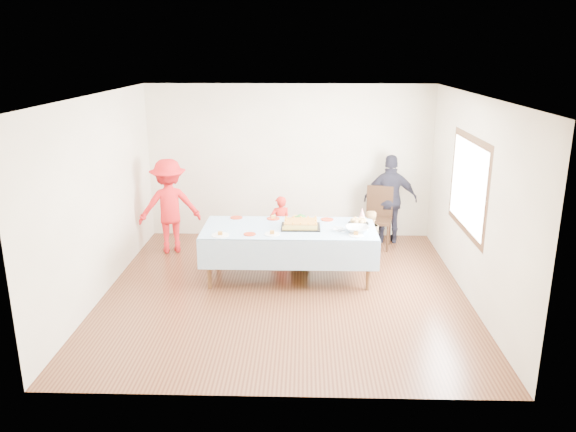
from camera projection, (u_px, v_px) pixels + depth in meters
The scene contains 22 objects.
ground at pixel (285, 291), 7.89m from camera, with size 5.00×5.00×0.00m, color #462214.
room_walls at pixel (289, 167), 7.38m from camera, with size 5.04×5.04×2.72m.
party_table at pixel (289, 231), 8.15m from camera, with size 2.50×1.10×0.78m.
birthday_cake at pixel (301, 224), 8.12m from camera, with size 0.56×0.43×0.10m.
rolls_tray at pixel (358, 221), 8.28m from camera, with size 0.31×0.31×0.09m.
punch_bowl at pixel (357, 229), 7.92m from camera, with size 0.33×0.33×0.08m, color silver.
party_hat at pixel (362, 214), 8.47m from camera, with size 0.11×0.11×0.19m, color white.
fork_pile at pixel (338, 229), 7.95m from camera, with size 0.24×0.18×0.07m, color white, non-canonical shape.
plate_red_far_a at pixel (236, 218), 8.59m from camera, with size 0.19×0.19×0.01m, color #B8260D.
plate_red_far_b at pixel (273, 219), 8.54m from camera, with size 0.20×0.20×0.01m, color #B8260D.
plate_red_far_c at pixel (296, 218), 8.54m from camera, with size 0.20×0.20×0.01m, color #B8260D.
plate_red_far_d at pixel (327, 219), 8.50m from camera, with size 0.19×0.19×0.01m, color #B8260D.
plate_red_near at pixel (250, 234), 7.82m from camera, with size 0.17×0.17×0.01m, color #B8260D.
plate_white_left at pixel (220, 235), 7.78m from camera, with size 0.24×0.24×0.01m, color white.
plate_white_mid at pixel (272, 234), 7.82m from camera, with size 0.21×0.21×0.01m, color white.
plate_white_right at pixel (356, 235), 7.78m from camera, with size 0.21×0.21×0.01m, color white.
dining_chair at pixel (379, 214), 9.54m from camera, with size 0.54×0.54×1.03m.
toddler_left at pixel (280, 224), 9.28m from camera, with size 0.35×0.23×0.96m, color red.
toddler_mid at pixel (300, 241), 8.62m from camera, with size 0.42×0.27×0.85m, color #2F7828.
toddler_right at pixel (369, 238), 8.72m from camera, with size 0.43×0.34×0.89m, color tan.
adult_left at pixel (169, 206), 9.23m from camera, with size 1.01×0.58×1.57m, color red.
adult_right at pixel (390, 199), 9.67m from camera, with size 0.91×0.38×1.55m, color #252431.
Camera 1 is at (0.26, -7.25, 3.27)m, focal length 35.00 mm.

